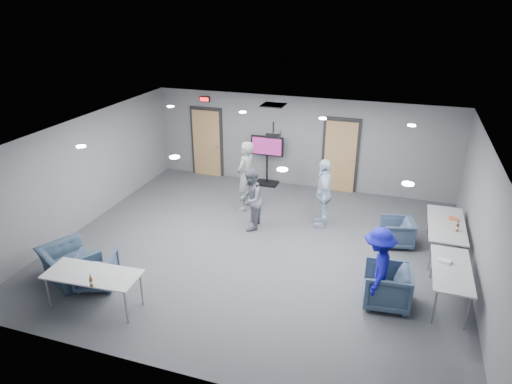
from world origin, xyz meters
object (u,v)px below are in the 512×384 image
(table_right_a, at_px, (446,225))
(bottle_right, at_px, (457,227))
(projector, at_px, (273,134))
(chair_right_c, at_px, (387,286))
(table_right_b, at_px, (451,271))
(table_front_left, at_px, (93,276))
(person_b, at_px, (250,199))
(chair_right_a, at_px, (397,232))
(bottle_front, at_px, (91,282))
(chair_front_b, at_px, (70,264))
(person_d, at_px, (378,267))
(tv_stand, at_px, (267,158))
(chair_front_a, at_px, (96,270))
(person_c, at_px, (324,193))
(person_a, at_px, (246,176))

(table_right_a, relative_size, bottle_right, 7.81)
(table_right_a, xyz_separation_m, projector, (-4.00, -0.03, 1.72))
(table_right_a, bearing_deg, chair_right_c, 154.76)
(table_right_b, distance_m, table_front_left, 6.57)
(person_b, height_order, chair_right_a, person_b)
(table_right_a, distance_m, table_right_b, 1.90)
(bottle_front, bearing_deg, chair_front_b, 144.12)
(table_front_left, distance_m, bottle_right, 7.42)
(person_d, xyz_separation_m, tv_stand, (-3.65, 5.00, 0.08))
(person_b, height_order, table_right_a, person_b)
(table_right_a, relative_size, table_right_b, 1.12)
(table_front_left, height_order, bottle_front, bottle_front)
(table_right_b, xyz_separation_m, tv_stand, (-4.95, 4.53, 0.18))
(table_right_a, height_order, projector, projector)
(table_front_left, relative_size, bottle_front, 7.54)
(chair_front_a, bearing_deg, chair_front_b, -20.86)
(person_c, xyz_separation_m, chair_front_b, (-4.40, -4.00, -0.52))
(projector, bearing_deg, person_a, 135.25)
(person_c, height_order, tv_stand, person_c)
(person_b, distance_m, person_c, 1.82)
(chair_right_c, bearing_deg, bottle_front, -71.14)
(chair_right_a, distance_m, chair_front_a, 6.62)
(chair_right_c, bearing_deg, person_d, -84.71)
(table_right_a, height_order, tv_stand, tv_stand)
(person_c, bearing_deg, bottle_right, 64.55)
(bottle_right, bearing_deg, chair_front_a, -154.73)
(chair_front_b, distance_m, tv_stand, 6.58)
(person_b, bearing_deg, person_c, 108.07)
(person_a, height_order, chair_front_b, person_a)
(chair_right_c, distance_m, table_right_a, 2.60)
(person_b, xyz_separation_m, table_front_left, (-1.69, -3.86, -0.10))
(person_a, distance_m, chair_front_a, 4.64)
(person_b, relative_size, table_front_left, 0.88)
(table_right_a, height_order, table_right_b, same)
(chair_right_a, distance_m, bottle_right, 1.34)
(bottle_right, bearing_deg, table_right_b, -96.62)
(table_right_b, distance_m, projector, 4.74)
(chair_right_c, distance_m, projector, 4.21)
(person_a, bearing_deg, person_d, 58.13)
(bottle_right, bearing_deg, person_c, 165.16)
(person_a, height_order, table_right_a, person_a)
(person_d, xyz_separation_m, table_right_b, (1.30, 0.47, -0.10))
(table_front_left, xyz_separation_m, projector, (2.19, 4.08, 1.72))
(chair_front_a, height_order, projector, projector)
(chair_front_a, bearing_deg, chair_right_c, 171.29)
(person_a, distance_m, person_c, 2.17)
(chair_right_c, height_order, bottle_front, bottle_front)
(person_a, relative_size, bottle_right, 7.94)
(chair_right_c, bearing_deg, projector, -133.13)
(chair_front_b, bearing_deg, bottle_front, 171.75)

